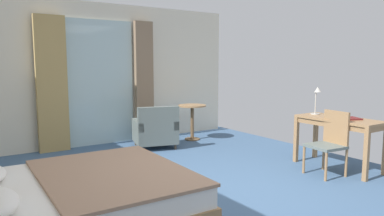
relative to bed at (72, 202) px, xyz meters
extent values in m
cube|color=#426084|center=(1.60, -0.03, -0.32)|extent=(6.08, 7.53, 0.10)
cube|color=silver|center=(1.60, 3.48, 1.09)|extent=(5.68, 0.12, 2.72)
cube|color=silver|center=(1.52, 3.40, 0.93)|extent=(1.36, 0.02, 2.40)
cube|color=tan|center=(0.61, 3.30, 0.93)|extent=(0.53, 0.10, 2.41)
cube|color=#897056|center=(2.42, 3.30, 0.93)|extent=(0.38, 0.10, 2.41)
cube|color=#9E754C|center=(0.07, 0.00, -0.13)|extent=(2.09, 1.84, 0.28)
cube|color=white|center=(0.07, 0.00, 0.11)|extent=(2.02, 1.78, 0.20)
cube|color=#99755B|center=(0.41, -0.01, 0.22)|extent=(1.39, 1.81, 0.03)
cube|color=#9E754C|center=(3.91, -0.18, 0.48)|extent=(0.55, 1.23, 0.04)
cube|color=#9E754C|center=(3.91, -0.18, 0.42)|extent=(0.50, 1.17, 0.08)
cube|color=#9E754C|center=(4.15, 0.41, 0.09)|extent=(0.06, 0.06, 0.73)
cube|color=#9E754C|center=(3.66, -0.77, 0.09)|extent=(0.06, 0.06, 0.73)
cube|color=#9E754C|center=(3.66, 0.41, 0.09)|extent=(0.06, 0.06, 0.73)
cube|color=slate|center=(3.44, -0.29, 0.14)|extent=(0.48, 0.49, 0.04)
cube|color=#9E754C|center=(3.64, -0.31, 0.40)|extent=(0.08, 0.42, 0.47)
cylinder|color=#9E754C|center=(3.27, -0.07, -0.07)|extent=(0.04, 0.04, 0.40)
cylinder|color=#9E754C|center=(3.23, -0.47, -0.07)|extent=(0.04, 0.04, 0.40)
cylinder|color=#9E754C|center=(3.66, -0.11, -0.07)|extent=(0.04, 0.04, 0.40)
cylinder|color=#9E754C|center=(3.62, -0.51, -0.07)|extent=(0.04, 0.04, 0.40)
cylinder|color=#B7B2A8|center=(3.93, 0.27, 0.50)|extent=(0.14, 0.14, 0.02)
cylinder|color=#B7B2A8|center=(3.93, 0.27, 0.69)|extent=(0.02, 0.02, 0.36)
cone|color=#B7B2A8|center=(3.94, 0.25, 0.89)|extent=(0.12, 0.12, 0.10)
cube|color=maroon|center=(3.93, -0.33, 0.50)|extent=(0.34, 0.33, 0.02)
cube|color=slate|center=(2.26, 2.56, -0.04)|extent=(0.91, 0.88, 0.27)
cube|color=slate|center=(2.18, 2.28, 0.31)|extent=(0.75, 0.31, 0.44)
cube|color=slate|center=(2.57, 2.47, 0.17)|extent=(0.28, 0.71, 0.16)
cube|color=slate|center=(1.95, 2.65, 0.17)|extent=(0.28, 0.71, 0.16)
cylinder|color=#4C3D2D|center=(2.64, 2.76, -0.22)|extent=(0.04, 0.04, 0.10)
cylinder|color=#4C3D2D|center=(2.03, 2.92, -0.22)|extent=(0.04, 0.04, 0.10)
cylinder|color=#4C3D2D|center=(2.48, 2.19, -0.22)|extent=(0.04, 0.04, 0.10)
cylinder|color=#4C3D2D|center=(1.88, 2.36, -0.22)|extent=(0.04, 0.04, 0.10)
cylinder|color=#9E754C|center=(3.22, 2.73, 0.44)|extent=(0.57, 0.57, 0.03)
cylinder|color=brown|center=(3.22, 2.73, 0.08)|extent=(0.07, 0.07, 0.70)
cylinder|color=brown|center=(3.22, 2.73, -0.26)|extent=(0.31, 0.31, 0.02)
camera|label=1|loc=(-0.89, -3.34, 1.31)|focal=33.63mm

